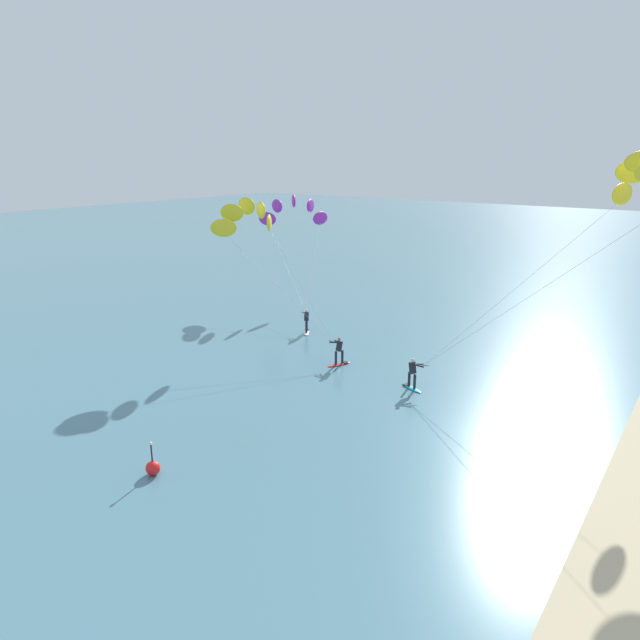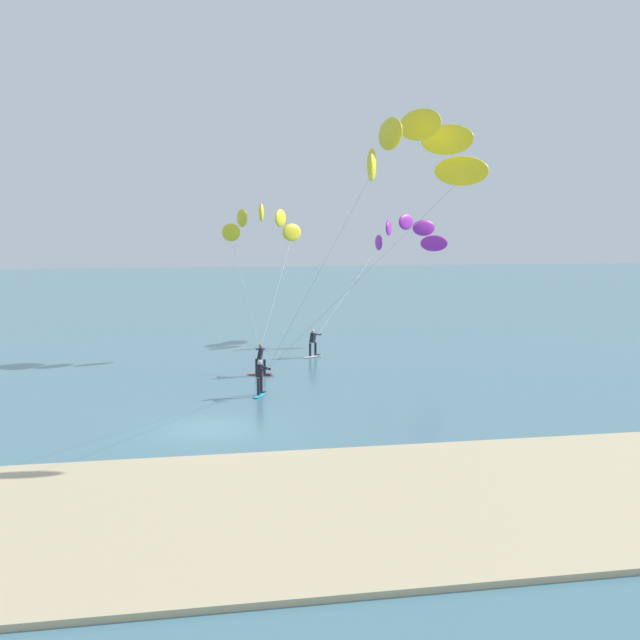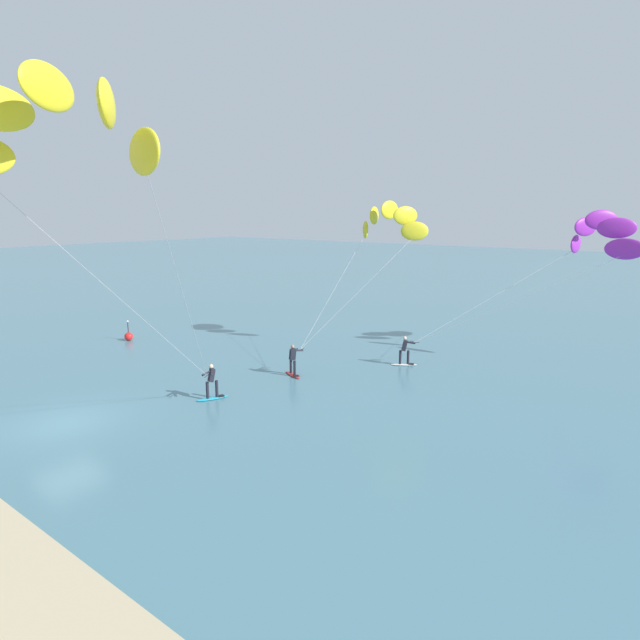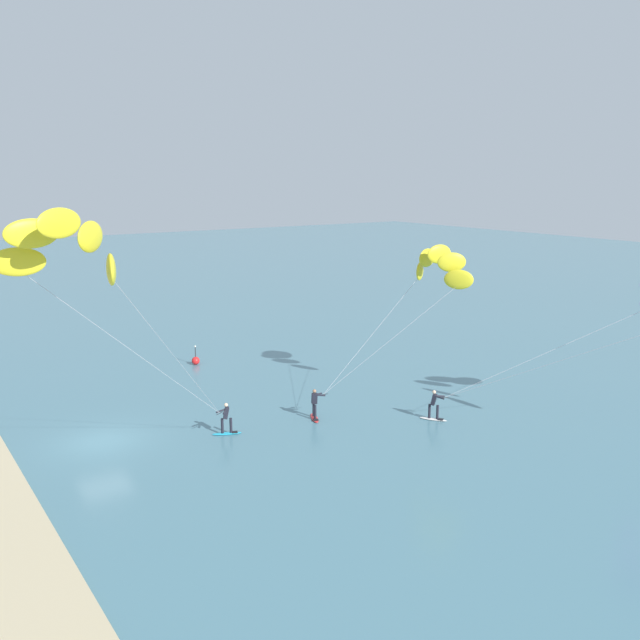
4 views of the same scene
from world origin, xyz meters
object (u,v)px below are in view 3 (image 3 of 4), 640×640
at_px(kitesurfer_far_out, 386,226).
at_px(marker_buoy, 129,336).
at_px(kitesurfer_nearshore, 62,139).
at_px(kitesurfer_mid_water, 592,238).

height_order(kitesurfer_far_out, marker_buoy, kitesurfer_far_out).
height_order(kitesurfer_nearshore, kitesurfer_far_out, kitesurfer_nearshore).
relative_size(kitesurfer_mid_water, kitesurfer_far_out, 1.20).
bearing_deg(kitesurfer_nearshore, kitesurfer_mid_water, 73.85).
relative_size(kitesurfer_nearshore, kitesurfer_far_out, 1.28).
relative_size(kitesurfer_nearshore, marker_buoy, 8.65).
bearing_deg(kitesurfer_far_out, kitesurfer_mid_water, 24.93).
distance_m(kitesurfer_mid_water, marker_buoy, 29.30).
xyz_separation_m(kitesurfer_mid_water, marker_buoy, (-25.23, -13.27, -6.78)).
bearing_deg(kitesurfer_mid_water, kitesurfer_nearshore, -106.15).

